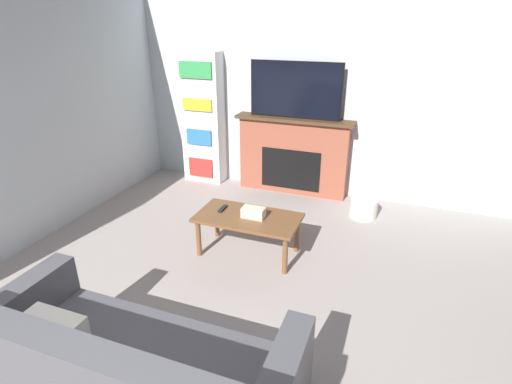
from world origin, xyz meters
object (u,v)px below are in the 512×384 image
Objects in this scene: tv at (295,90)px; storage_basket at (363,208)px; coffee_table at (248,221)px; fireplace at (293,155)px; bookshelf at (203,119)px.

storage_basket is at bearing -22.67° from tv.
coffee_table is at bearing -128.40° from storage_basket.
coffee_table is 1.60m from storage_basket.
fireplace is at bearing 90.00° from tv.
fireplace reaches higher than coffee_table.
bookshelf reaches higher than coffee_table.
tv is at bearing 90.76° from coffee_table.
tv is 1.66m from storage_basket.
bookshelf reaches higher than fireplace.
fireplace is 1.69m from coffee_table.
coffee_table is at bearing -89.25° from fireplace.
fireplace is 0.85m from tv.
tv is at bearing 157.33° from storage_basket.
tv reaches higher than coffee_table.
bookshelf is 5.53× the size of storage_basket.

